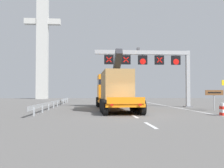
{
  "coord_description": "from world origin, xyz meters",
  "views": [
    {
      "loc": [
        -2.86,
        -19.04,
        1.65
      ],
      "look_at": [
        -0.81,
        8.09,
        2.52
      ],
      "focal_mm": 42.25,
      "sensor_mm": 36.0,
      "label": 1
    }
  ],
  "objects_px": {
    "tourist_info_sign_brown": "(214,95)",
    "bridge_pylon_distant": "(43,35)",
    "overhead_lane_gantry": "(154,61)",
    "heavy_haul_truck_orange": "(113,89)"
  },
  "relations": [
    {
      "from": "tourist_info_sign_brown",
      "to": "bridge_pylon_distant",
      "type": "height_order",
      "value": "bridge_pylon_distant"
    },
    {
      "from": "overhead_lane_gantry",
      "to": "heavy_haul_truck_orange",
      "type": "height_order",
      "value": "overhead_lane_gantry"
    },
    {
      "from": "heavy_haul_truck_orange",
      "to": "bridge_pylon_distant",
      "type": "distance_m",
      "value": 45.88
    },
    {
      "from": "tourist_info_sign_brown",
      "to": "bridge_pylon_distant",
      "type": "bearing_deg",
      "value": 119.08
    },
    {
      "from": "overhead_lane_gantry",
      "to": "tourist_info_sign_brown",
      "type": "height_order",
      "value": "overhead_lane_gantry"
    },
    {
      "from": "tourist_info_sign_brown",
      "to": "heavy_haul_truck_orange",
      "type": "bearing_deg",
      "value": 167.32
    },
    {
      "from": "overhead_lane_gantry",
      "to": "heavy_haul_truck_orange",
      "type": "distance_m",
      "value": 6.44
    },
    {
      "from": "overhead_lane_gantry",
      "to": "bridge_pylon_distant",
      "type": "bearing_deg",
      "value": 116.97
    },
    {
      "from": "overhead_lane_gantry",
      "to": "bridge_pylon_distant",
      "type": "height_order",
      "value": "bridge_pylon_distant"
    },
    {
      "from": "tourist_info_sign_brown",
      "to": "bridge_pylon_distant",
      "type": "distance_m",
      "value": 51.6
    }
  ]
}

